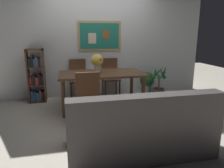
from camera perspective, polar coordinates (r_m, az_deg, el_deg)
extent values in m
plane|color=beige|center=(4.04, -0.36, -8.25)|extent=(12.00, 12.00, 0.00)
cube|color=silver|center=(5.15, -3.76, 11.32)|extent=(5.20, 0.10, 2.60)
cube|color=tan|center=(5.08, -3.34, 12.73)|extent=(1.01, 0.02, 0.68)
cube|color=#1E7260|center=(5.07, -3.31, 12.72)|extent=(0.91, 0.01, 0.58)
cube|color=beige|center=(5.04, -5.33, 12.10)|extent=(0.18, 0.00, 0.24)
cube|color=brown|center=(5.09, -1.57, 13.13)|extent=(0.15, 0.00, 0.19)
cube|color=brown|center=(4.21, -2.88, 2.80)|extent=(1.66, 0.91, 0.04)
cylinder|color=brown|center=(3.88, -12.91, -4.06)|extent=(0.07, 0.07, 0.69)
cylinder|color=brown|center=(4.14, 8.39, -2.75)|extent=(0.07, 0.07, 0.69)
cylinder|color=brown|center=(4.60, -12.89, -1.29)|extent=(0.07, 0.07, 0.69)
cylinder|color=brown|center=(4.82, 5.26, -0.32)|extent=(0.07, 0.07, 0.69)
cube|color=brown|center=(5.02, -0.27, 1.35)|extent=(0.40, 0.40, 0.03)
cube|color=beige|center=(5.01, -0.27, 1.66)|extent=(0.36, 0.36, 0.03)
cylinder|color=brown|center=(5.27, 1.15, -0.57)|extent=(0.04, 0.04, 0.42)
cylinder|color=brown|center=(5.20, -2.50, -0.77)|extent=(0.04, 0.04, 0.42)
cylinder|color=brown|center=(4.95, 2.07, -1.51)|extent=(0.04, 0.04, 0.42)
cylinder|color=brown|center=(4.88, -1.80, -1.74)|extent=(0.04, 0.04, 0.42)
cube|color=brown|center=(5.15, -0.70, 4.41)|extent=(0.38, 0.04, 0.46)
cube|color=brown|center=(5.12, -0.71, 6.62)|extent=(0.38, 0.05, 0.06)
cube|color=brown|center=(3.58, -6.74, -3.82)|extent=(0.40, 0.40, 0.03)
cube|color=beige|center=(3.57, -6.75, -3.39)|extent=(0.36, 0.36, 0.03)
cylinder|color=brown|center=(3.48, -9.15, -8.33)|extent=(0.04, 0.04, 0.42)
cylinder|color=brown|center=(3.51, -3.56, -7.97)|extent=(0.04, 0.04, 0.42)
cylinder|color=brown|center=(3.80, -9.48, -6.45)|extent=(0.04, 0.04, 0.42)
cylinder|color=brown|center=(3.83, -4.36, -6.14)|extent=(0.04, 0.04, 0.42)
cube|color=brown|center=(3.34, -6.53, -0.75)|extent=(0.38, 0.04, 0.46)
cube|color=brown|center=(3.29, -6.63, 2.62)|extent=(0.38, 0.05, 0.06)
cube|color=brown|center=(4.89, -8.99, 0.86)|extent=(0.40, 0.40, 0.03)
cube|color=beige|center=(4.88, -9.00, 1.17)|extent=(0.36, 0.36, 0.03)
cylinder|color=brown|center=(5.12, -7.12, -1.10)|extent=(0.04, 0.04, 0.42)
cylinder|color=brown|center=(5.10, -10.92, -1.29)|extent=(0.04, 0.04, 0.42)
cylinder|color=brown|center=(4.79, -6.73, -2.10)|extent=(0.04, 0.04, 0.42)
cylinder|color=brown|center=(4.77, -10.79, -2.32)|extent=(0.04, 0.04, 0.42)
cube|color=brown|center=(5.02, -9.22, 4.00)|extent=(0.38, 0.04, 0.46)
cube|color=brown|center=(4.99, -9.31, 6.26)|extent=(0.38, 0.05, 0.06)
cube|color=#514C4C|center=(2.87, 6.90, -13.53)|extent=(1.80, 0.84, 0.40)
cube|color=#514C4C|center=(2.42, 9.70, -7.97)|extent=(1.80, 0.20, 0.44)
cube|color=#514C4C|center=(2.60, -10.25, -9.10)|extent=(0.18, 0.80, 0.22)
cube|color=#514C4C|center=(3.09, 21.46, -6.09)|extent=(0.18, 0.80, 0.22)
cube|color=#8C6B4C|center=(2.45, -1.56, -9.05)|extent=(0.32, 0.16, 0.33)
cube|color=#B78C33|center=(2.56, 8.46, -8.12)|extent=(0.32, 0.16, 0.33)
cube|color=brown|center=(4.96, -21.51, 1.98)|extent=(0.03, 0.28, 1.17)
cube|color=brown|center=(4.92, -17.72, 2.19)|extent=(0.03, 0.28, 1.17)
cube|color=brown|center=(5.08, -19.12, -4.22)|extent=(0.36, 0.28, 0.03)
cube|color=brown|center=(4.87, -20.16, 8.66)|extent=(0.36, 0.28, 0.03)
cube|color=brown|center=(4.98, -19.45, -0.11)|extent=(0.30, 0.28, 0.02)
cube|color=brown|center=(4.91, -19.81, 4.31)|extent=(0.30, 0.28, 0.02)
cube|color=#2D4C8C|center=(5.05, -20.46, -2.88)|extent=(0.06, 0.22, 0.23)
cube|color=#2D4C8C|center=(5.05, -19.80, -2.97)|extent=(0.04, 0.22, 0.20)
cube|color=#337247|center=(5.04, -19.13, -3.05)|extent=(0.06, 0.22, 0.19)
cube|color=#7F3F72|center=(5.03, -18.48, -2.77)|extent=(0.04, 0.22, 0.23)
cube|color=black|center=(5.03, -17.93, -2.82)|extent=(0.04, 0.22, 0.22)
cube|color=#B2332D|center=(4.97, -20.87, 0.92)|extent=(0.04, 0.22, 0.18)
cube|color=black|center=(4.96, -20.19, 1.19)|extent=(0.06, 0.22, 0.22)
cube|color=#B2332D|center=(4.96, -19.36, 0.95)|extent=(0.06, 0.22, 0.17)
cube|color=black|center=(4.94, -18.71, 1.34)|extent=(0.04, 0.22, 0.23)
cube|color=black|center=(4.94, -18.09, 1.17)|extent=(0.05, 0.22, 0.19)
cube|color=black|center=(4.91, -21.19, 5.46)|extent=(0.06, 0.22, 0.19)
cube|color=black|center=(4.90, -20.58, 5.68)|extent=(0.04, 0.22, 0.22)
cube|color=#2D4C8C|center=(4.89, -20.00, 5.44)|extent=(0.04, 0.22, 0.18)
cube|color=#595960|center=(4.89, -19.44, 5.58)|extent=(0.05, 0.22, 0.20)
cube|color=black|center=(4.88, -18.87, 5.52)|extent=(0.04, 0.22, 0.18)
cube|color=#595960|center=(4.87, -18.20, 5.69)|extent=(0.06, 0.22, 0.20)
cylinder|color=#B2ADA3|center=(5.35, 9.26, -1.54)|extent=(0.21, 0.21, 0.24)
cylinder|color=#332319|center=(5.32, 9.31, -0.39)|extent=(0.19, 0.19, 0.02)
sphere|color=#235B2D|center=(5.29, 9.37, 1.21)|extent=(0.35, 0.35, 0.35)
cylinder|color=#235B2D|center=(5.25, 10.20, -1.50)|extent=(0.03, 0.03, 0.26)
cylinder|color=#235B2D|center=(5.45, 10.01, -1.13)|extent=(0.03, 0.03, 0.29)
cylinder|color=#4C4742|center=(5.17, 12.34, -2.37)|extent=(0.27, 0.27, 0.21)
cylinder|color=#332319|center=(5.15, 12.40, -1.32)|extent=(0.24, 0.24, 0.02)
cylinder|color=brown|center=(5.11, 12.48, 0.24)|extent=(0.04, 0.04, 0.27)
cone|color=#235B2D|center=(5.09, 13.88, 3.24)|extent=(0.12, 0.27, 0.32)
cone|color=#235B2D|center=(5.20, 12.34, 3.23)|extent=(0.29, 0.15, 0.28)
cone|color=#235B2D|center=(5.08, 11.36, 2.99)|extent=(0.20, 0.25, 0.26)
cone|color=#235B2D|center=(4.98, 11.99, 2.83)|extent=(0.19, 0.24, 0.27)
cone|color=#235B2D|center=(4.99, 13.32, 2.88)|extent=(0.24, 0.13, 0.29)
cylinder|color=beige|center=(4.18, -3.98, 4.15)|extent=(0.13, 0.13, 0.17)
sphere|color=#EACC4C|center=(4.15, -4.01, 6.39)|extent=(0.23, 0.23, 0.23)
sphere|color=silver|center=(4.23, -4.81, 6.40)|extent=(0.08, 0.08, 0.08)
sphere|color=#D86633|center=(4.08, -3.16, 6.66)|extent=(0.08, 0.08, 0.08)
sphere|color=pink|center=(4.19, -2.87, 6.57)|extent=(0.08, 0.08, 0.08)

